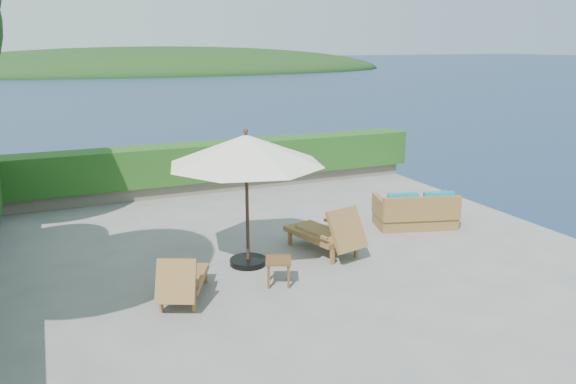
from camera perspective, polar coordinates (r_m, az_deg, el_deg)
name	(u,v)px	position (r m, az deg, el deg)	size (l,w,h in m)	color
ground	(290,259)	(10.85, 0.24, -6.78)	(12.00, 12.00, 0.00)	gray
foundation	(290,331)	(11.51, 0.23, -13.98)	(12.00, 12.00, 3.00)	#60594C
offshore_island	(161,71)	(152.19, -12.78, 11.87)	(126.00, 57.60, 12.60)	black
planter_wall_far	(210,185)	(15.84, -7.95, 0.76)	(12.00, 0.60, 0.36)	slate
hedge_far	(209,161)	(15.69, -8.04, 3.13)	(12.40, 0.90, 1.00)	#124012
patio_umbrella	(246,151)	(10.00, -4.28, 4.18)	(3.28, 3.28, 2.55)	black
lounge_left	(182,280)	(9.20, -10.68, -8.76)	(1.16, 1.59, 0.85)	olive
lounge_right	(328,233)	(11.00, 4.05, -4.15)	(1.11, 1.88, 1.01)	olive
side_table	(278,264)	(9.61, -0.98, -7.28)	(0.56, 0.56, 0.46)	brown
wicker_loveseat	(416,213)	(12.88, 12.87, -2.06)	(1.94, 1.36, 0.87)	olive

